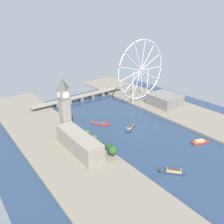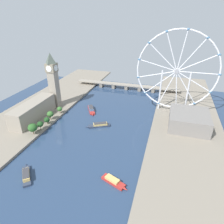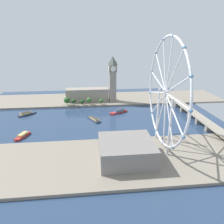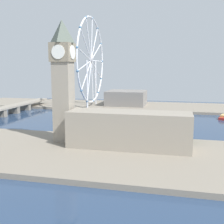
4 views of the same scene
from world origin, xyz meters
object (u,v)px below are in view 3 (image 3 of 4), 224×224
at_px(clock_tower, 113,78).
at_px(tour_boat_0, 26,114).
at_px(river_bridge, 192,113).
at_px(tour_boat_1, 119,111).
at_px(tour_boat_3, 22,136).
at_px(parliament_block, 87,95).
at_px(ferris_wheel, 166,93).
at_px(tour_boat_2, 94,119).
at_px(riverside_hall, 126,150).

height_order(clock_tower, tour_boat_0, clock_tower).
distance_m(river_bridge, tour_boat_1, 114.97).
xyz_separation_m(tour_boat_1, tour_boat_3, (75.25, -131.52, -0.48)).
distance_m(parliament_block, river_bridge, 188.76).
height_order(ferris_wheel, tour_boat_2, ferris_wheel).
bearing_deg(tour_boat_2, riverside_hall, 166.66).
bearing_deg(riverside_hall, tour_boat_3, -119.34).
height_order(clock_tower, tour_boat_3, clock_tower).
bearing_deg(river_bridge, clock_tower, -128.22).
xyz_separation_m(parliament_block, tour_boat_3, (141.67, -80.55, -12.85)).
height_order(clock_tower, ferris_wheel, ferris_wheel).
distance_m(ferris_wheel, riverside_hall, 70.66).
height_order(riverside_hall, tour_boat_0, riverside_hall).
distance_m(riverside_hall, river_bridge, 165.97).
distance_m(parliament_block, tour_boat_2, 96.27).
xyz_separation_m(riverside_hall, tour_boat_1, (-142.44, 12.00, -10.45)).
bearing_deg(tour_boat_1, tour_boat_3, 0.04).
bearing_deg(tour_boat_3, riverside_hall, 82.44).
bearing_deg(clock_tower, ferris_wheel, 11.17).
bearing_deg(ferris_wheel, tour_boat_3, -105.14).
relative_size(parliament_block, tour_boat_1, 2.37).
relative_size(clock_tower, river_bridge, 0.41).
bearing_deg(tour_boat_1, parliament_block, -82.24).
bearing_deg(river_bridge, tour_boat_1, -105.54).
relative_size(clock_tower, riverside_hall, 1.58).
xyz_separation_m(clock_tower, tour_boat_2, (87.66, -38.14, -44.28)).
height_order(riverside_hall, tour_boat_2, riverside_hall).
bearing_deg(tour_boat_0, parliament_block, -7.87).
bearing_deg(tour_boat_2, ferris_wheel, -168.99).
xyz_separation_m(clock_tower, ferris_wheel, (178.53, 35.25, 16.85)).
bearing_deg(clock_tower, riverside_hall, -2.43).
bearing_deg(clock_tower, parliament_block, -98.76).
bearing_deg(tour_boat_2, tour_boat_1, -83.44).
height_order(river_bridge, tour_boat_2, river_bridge).
bearing_deg(riverside_hall, parliament_block, -169.43).
relative_size(clock_tower, tour_boat_0, 3.05).
relative_size(parliament_block, tour_boat_3, 2.90).
height_order(clock_tower, tour_boat_1, clock_tower).
xyz_separation_m(river_bridge, tour_boat_2, (-2.22, -152.26, -5.14)).
relative_size(ferris_wheel, tour_boat_2, 3.69).
height_order(tour_boat_0, tour_boat_1, tour_boat_1).
bearing_deg(tour_boat_1, tour_boat_0, -31.73).
relative_size(clock_tower, tour_boat_1, 2.50).
distance_m(parliament_block, tour_boat_3, 163.47).
bearing_deg(tour_boat_1, ferris_wheel, 75.17).
distance_m(ferris_wheel, tour_boat_1, 137.78).
distance_m(tour_boat_1, tour_boat_2, 50.45).
xyz_separation_m(parliament_block, tour_boat_1, (66.42, 50.97, -12.37)).
bearing_deg(parliament_block, tour_boat_0, -57.79).
distance_m(clock_tower, tour_boat_0, 160.65).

